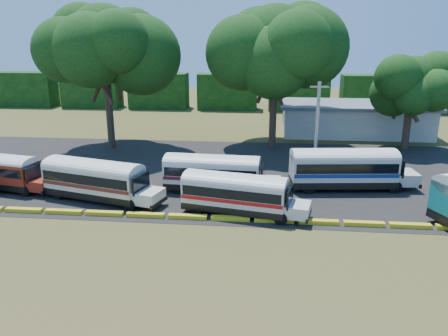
{
  "coord_description": "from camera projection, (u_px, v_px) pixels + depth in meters",
  "views": [
    {
      "loc": [
        6.8,
        -26.71,
        12.31
      ],
      "look_at": [
        3.55,
        6.0,
        2.25
      ],
      "focal_mm": 35.0,
      "sensor_mm": 36.0,
      "label": 1
    }
  ],
  "objects": [
    {
      "name": "ground",
      "position": [
        163.0,
        224.0,
        29.66
      ],
      "size": [
        160.0,
        160.0,
        0.0
      ],
      "primitive_type": "plane",
      "color": "#3E4A18",
      "rests_on": "ground"
    },
    {
      "name": "asphalt_strip",
      "position": [
        203.0,
        171.0,
        40.98
      ],
      "size": [
        64.0,
        24.0,
        0.02
      ],
      "primitive_type": "cube",
      "color": "black",
      "rests_on": "ground"
    },
    {
      "name": "curb",
      "position": [
        167.0,
        216.0,
        30.57
      ],
      "size": [
        53.7,
        0.45,
        0.3
      ],
      "color": "yellow",
      "rests_on": "ground"
    },
    {
      "name": "terminal_building",
      "position": [
        354.0,
        118.0,
        55.91
      ],
      "size": [
        19.0,
        9.0,
        4.0
      ],
      "color": "beige",
      "rests_on": "ground"
    },
    {
      "name": "treeline_backdrop",
      "position": [
        228.0,
        92.0,
        74.45
      ],
      "size": [
        130.0,
        4.0,
        6.0
      ],
      "color": "black",
      "rests_on": "ground"
    },
    {
      "name": "bus_cream_west",
      "position": [
        96.0,
        178.0,
        33.44
      ],
      "size": [
        9.97,
        4.85,
        3.18
      ],
      "rotation": [
        0.0,
        0.0,
        -0.27
      ],
      "color": "black",
      "rests_on": "ground"
    },
    {
      "name": "bus_cream_east",
      "position": [
        215.0,
        171.0,
        35.2
      ],
      "size": [
        9.52,
        2.88,
        3.09
      ],
      "rotation": [
        0.0,
        0.0,
        -0.06
      ],
      "color": "black",
      "rests_on": "ground"
    },
    {
      "name": "bus_white_red",
      "position": [
        237.0,
        192.0,
        30.82
      ],
      "size": [
        9.3,
        4.01,
        2.97
      ],
      "rotation": [
        0.0,
        0.0,
        -0.2
      ],
      "color": "black",
      "rests_on": "ground"
    },
    {
      "name": "bus_white_blue",
      "position": [
        346.0,
        167.0,
        35.82
      ],
      "size": [
        10.66,
        3.73,
        3.43
      ],
      "rotation": [
        0.0,
        0.0,
        0.11
      ],
      "color": "black",
      "rests_on": "ground"
    },
    {
      "name": "tree_west",
      "position": [
        104.0,
        44.0,
        46.46
      ],
      "size": [
        11.23,
        11.23,
        15.53
      ],
      "color": "#322319",
      "rests_on": "ground"
    },
    {
      "name": "tree_center",
      "position": [
        275.0,
        46.0,
        46.89
      ],
      "size": [
        11.97,
        11.97,
        15.52
      ],
      "color": "#322319",
      "rests_on": "ground"
    },
    {
      "name": "tree_east",
      "position": [
        413.0,
        80.0,
        46.9
      ],
      "size": [
        6.88,
        6.88,
        10.21
      ],
      "color": "#322319",
      "rests_on": "ground"
    },
    {
      "name": "utility_pole",
      "position": [
        317.0,
        130.0,
        38.21
      ],
      "size": [
        1.6,
        0.3,
        8.48
      ],
      "color": "gray",
      "rests_on": "ground"
    }
  ]
}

